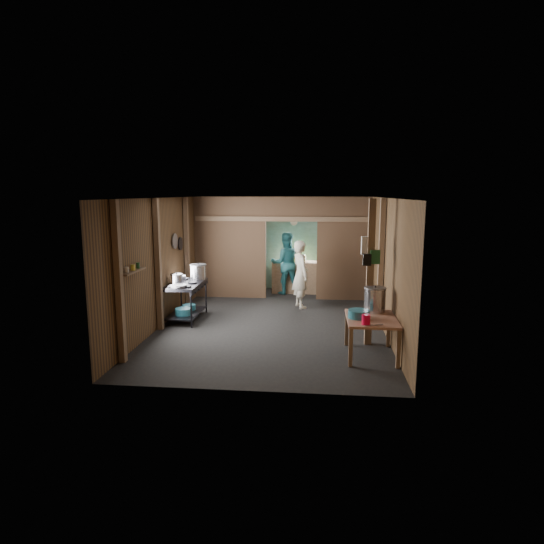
# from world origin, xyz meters

# --- Properties ---
(floor) EXTENTS (4.50, 7.00, 0.00)m
(floor) POSITION_xyz_m (0.00, 0.00, 0.00)
(floor) COLOR black
(floor) RESTS_ON ground
(ceiling) EXTENTS (4.50, 7.00, 0.00)m
(ceiling) POSITION_xyz_m (0.00, 0.00, 2.60)
(ceiling) COLOR #33312F
(ceiling) RESTS_ON ground
(wall_back) EXTENTS (4.50, 0.00, 2.60)m
(wall_back) POSITION_xyz_m (0.00, 3.50, 1.30)
(wall_back) COLOR brown
(wall_back) RESTS_ON ground
(wall_front) EXTENTS (4.50, 0.00, 2.60)m
(wall_front) POSITION_xyz_m (0.00, -3.50, 1.30)
(wall_front) COLOR brown
(wall_front) RESTS_ON ground
(wall_left) EXTENTS (0.00, 7.00, 2.60)m
(wall_left) POSITION_xyz_m (-2.25, 0.00, 1.30)
(wall_left) COLOR brown
(wall_left) RESTS_ON ground
(wall_right) EXTENTS (0.00, 7.00, 2.60)m
(wall_right) POSITION_xyz_m (2.25, 0.00, 1.30)
(wall_right) COLOR brown
(wall_right) RESTS_ON ground
(partition_left) EXTENTS (1.85, 0.10, 2.60)m
(partition_left) POSITION_xyz_m (-1.32, 2.20, 1.30)
(partition_left) COLOR brown
(partition_left) RESTS_ON floor
(partition_right) EXTENTS (1.35, 0.10, 2.60)m
(partition_right) POSITION_xyz_m (1.57, 2.20, 1.30)
(partition_right) COLOR brown
(partition_right) RESTS_ON floor
(partition_header) EXTENTS (1.30, 0.10, 0.60)m
(partition_header) POSITION_xyz_m (0.25, 2.20, 2.30)
(partition_header) COLOR brown
(partition_header) RESTS_ON wall_back
(turquoise_panel) EXTENTS (4.40, 0.06, 2.50)m
(turquoise_panel) POSITION_xyz_m (0.00, 3.44, 1.25)
(turquoise_panel) COLOR #6C9F9A
(turquoise_panel) RESTS_ON wall_back
(back_counter) EXTENTS (1.20, 0.50, 0.85)m
(back_counter) POSITION_xyz_m (0.30, 2.95, 0.42)
(back_counter) COLOR #997A5D
(back_counter) RESTS_ON floor
(wall_clock) EXTENTS (0.20, 0.03, 0.20)m
(wall_clock) POSITION_xyz_m (0.25, 3.40, 1.90)
(wall_clock) COLOR silver
(wall_clock) RESTS_ON wall_back
(post_left_a) EXTENTS (0.10, 0.12, 2.60)m
(post_left_a) POSITION_xyz_m (-2.18, -2.60, 1.30)
(post_left_a) COLOR #997A5D
(post_left_a) RESTS_ON floor
(post_left_b) EXTENTS (0.10, 0.12, 2.60)m
(post_left_b) POSITION_xyz_m (-2.18, -0.80, 1.30)
(post_left_b) COLOR #997A5D
(post_left_b) RESTS_ON floor
(post_left_c) EXTENTS (0.10, 0.12, 2.60)m
(post_left_c) POSITION_xyz_m (-2.18, 1.20, 1.30)
(post_left_c) COLOR #997A5D
(post_left_c) RESTS_ON floor
(post_right) EXTENTS (0.10, 0.12, 2.60)m
(post_right) POSITION_xyz_m (2.18, -0.20, 1.30)
(post_right) COLOR #997A5D
(post_right) RESTS_ON floor
(post_free) EXTENTS (0.12, 0.12, 2.60)m
(post_free) POSITION_xyz_m (1.85, -1.30, 1.30)
(post_free) COLOR #997A5D
(post_free) RESTS_ON floor
(cross_beam) EXTENTS (4.40, 0.12, 0.12)m
(cross_beam) POSITION_xyz_m (0.00, 2.15, 2.05)
(cross_beam) COLOR #997A5D
(cross_beam) RESTS_ON wall_left
(pan_lid_big) EXTENTS (0.03, 0.34, 0.34)m
(pan_lid_big) POSITION_xyz_m (-2.21, 0.40, 1.65)
(pan_lid_big) COLOR slate
(pan_lid_big) RESTS_ON wall_left
(pan_lid_small) EXTENTS (0.03, 0.30, 0.30)m
(pan_lid_small) POSITION_xyz_m (-2.21, 0.80, 1.55)
(pan_lid_small) COLOR black
(pan_lid_small) RESTS_ON wall_left
(wall_shelf) EXTENTS (0.14, 0.80, 0.03)m
(wall_shelf) POSITION_xyz_m (-2.15, -2.10, 1.40)
(wall_shelf) COLOR #997A5D
(wall_shelf) RESTS_ON wall_left
(jar_white) EXTENTS (0.07, 0.07, 0.10)m
(jar_white) POSITION_xyz_m (-2.15, -2.35, 1.47)
(jar_white) COLOR silver
(jar_white) RESTS_ON wall_shelf
(jar_yellow) EXTENTS (0.08, 0.08, 0.10)m
(jar_yellow) POSITION_xyz_m (-2.15, -2.10, 1.47)
(jar_yellow) COLOR yellow
(jar_yellow) RESTS_ON wall_shelf
(jar_green) EXTENTS (0.06, 0.06, 0.10)m
(jar_green) POSITION_xyz_m (-2.15, -1.88, 1.47)
(jar_green) COLOR #1E562B
(jar_green) RESTS_ON wall_shelf
(bag_white) EXTENTS (0.22, 0.15, 0.32)m
(bag_white) POSITION_xyz_m (1.80, -1.22, 1.78)
(bag_white) COLOR silver
(bag_white) RESTS_ON post_free
(bag_green) EXTENTS (0.16, 0.12, 0.24)m
(bag_green) POSITION_xyz_m (1.92, -1.36, 1.60)
(bag_green) COLOR #1E562B
(bag_green) RESTS_ON post_free
(bag_black) EXTENTS (0.14, 0.10, 0.20)m
(bag_black) POSITION_xyz_m (1.78, -1.38, 1.55)
(bag_black) COLOR black
(bag_black) RESTS_ON post_free
(gas_range) EXTENTS (0.69, 1.35, 0.80)m
(gas_range) POSITION_xyz_m (-1.88, -0.03, 0.40)
(gas_range) COLOR black
(gas_range) RESTS_ON floor
(prep_table) EXTENTS (0.81, 1.12, 0.66)m
(prep_table) POSITION_xyz_m (1.83, -1.92, 0.33)
(prep_table) COLOR tan
(prep_table) RESTS_ON floor
(stove_pot_large) EXTENTS (0.36, 0.36, 0.36)m
(stove_pot_large) POSITION_xyz_m (-1.71, 0.43, 0.96)
(stove_pot_large) COLOR #B6B7C1
(stove_pot_large) RESTS_ON gas_range
(stove_pot_med) EXTENTS (0.31, 0.31, 0.22)m
(stove_pot_med) POSITION_xyz_m (-2.05, -0.07, 0.89)
(stove_pot_med) COLOR #B6B7C1
(stove_pot_med) RESTS_ON gas_range
(stove_saucepan) EXTENTS (0.16, 0.16, 0.10)m
(stove_saucepan) POSITION_xyz_m (-2.05, 0.33, 0.84)
(stove_saucepan) COLOR #B6B7C1
(stove_saucepan) RESTS_ON gas_range
(frying_pan) EXTENTS (0.45, 0.62, 0.08)m
(frying_pan) POSITION_xyz_m (-1.88, -0.48, 0.82)
(frying_pan) COLOR slate
(frying_pan) RESTS_ON gas_range
(blue_tub_front) EXTENTS (0.35, 0.35, 0.14)m
(blue_tub_front) POSITION_xyz_m (-1.88, -0.23, 0.23)
(blue_tub_front) COLOR teal
(blue_tub_front) RESTS_ON gas_range
(blue_tub_back) EXTENTS (0.29, 0.29, 0.12)m
(blue_tub_back) POSITION_xyz_m (-1.88, 0.19, 0.21)
(blue_tub_back) COLOR teal
(blue_tub_back) RESTS_ON gas_range
(stock_pot) EXTENTS (0.43, 0.43, 0.45)m
(stock_pot) POSITION_xyz_m (1.92, -1.51, 0.87)
(stock_pot) COLOR #B6B7C1
(stock_pot) RESTS_ON prep_table
(wash_basin) EXTENTS (0.41, 0.41, 0.13)m
(wash_basin) POSITION_xyz_m (1.62, -1.95, 0.73)
(wash_basin) COLOR teal
(wash_basin) RESTS_ON prep_table
(pink_bucket) EXTENTS (0.15, 0.15, 0.16)m
(pink_bucket) POSITION_xyz_m (1.70, -2.34, 0.74)
(pink_bucket) COLOR #F60938
(pink_bucket) RESTS_ON prep_table
(knife) EXTENTS (0.30, 0.12, 0.01)m
(knife) POSITION_xyz_m (1.82, -2.38, 0.67)
(knife) COLOR #B6B7C1
(knife) RESTS_ON prep_table
(yellow_tub) EXTENTS (0.32, 0.32, 0.18)m
(yellow_tub) POSITION_xyz_m (0.44, 2.95, 0.94)
(yellow_tub) COLOR yellow
(yellow_tub) RESTS_ON back_counter
(red_cup) EXTENTS (0.11, 0.11, 0.13)m
(red_cup) POSITION_xyz_m (0.05, 2.95, 0.92)
(red_cup) COLOR #AB1900
(red_cup) RESTS_ON back_counter
(cook) EXTENTS (0.59, 0.69, 1.60)m
(cook) POSITION_xyz_m (0.53, 1.29, 0.80)
(cook) COLOR white
(cook) RESTS_ON floor
(worker_back) EXTENTS (0.92, 0.79, 1.66)m
(worker_back) POSITION_xyz_m (0.07, 2.78, 0.83)
(worker_back) COLOR teal
(worker_back) RESTS_ON floor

